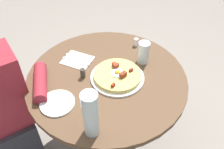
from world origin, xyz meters
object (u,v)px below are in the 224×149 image
(fork, at_px, (76,61))
(water_glass, at_px, (143,52))
(person_seated, at_px, (0,117))
(knife, at_px, (79,58))
(water_bottle, at_px, (91,114))
(bread_plate, at_px, (57,103))
(salt_shaker, at_px, (136,42))
(pizza_plate, at_px, (117,77))
(breakfast_pizza, at_px, (117,75))
(dining_table, at_px, (107,96))
(pepper_shaker, at_px, (83,73))

(fork, xyz_separation_m, water_glass, (-0.34, 0.21, 0.06))
(person_seated, distance_m, knife, 0.57)
(water_bottle, bearing_deg, person_seated, -55.13)
(bread_plate, distance_m, water_glass, 0.57)
(salt_shaker, bearing_deg, water_bottle, 36.20)
(person_seated, height_order, water_bottle, person_seated)
(water_bottle, bearing_deg, water_glass, -152.41)
(bread_plate, bearing_deg, pizza_plate, 178.25)
(person_seated, distance_m, water_glass, 0.92)
(breakfast_pizza, height_order, salt_shaker, breakfast_pizza)
(person_seated, distance_m, salt_shaker, 0.94)
(pizza_plate, height_order, salt_shaker, salt_shaker)
(person_seated, distance_m, pizza_plate, 0.72)
(dining_table, relative_size, bread_plate, 5.12)
(pizza_plate, relative_size, water_glass, 2.21)
(water_bottle, bearing_deg, dining_table, -132.62)
(knife, relative_size, water_glass, 1.33)
(water_glass, distance_m, salt_shaker, 0.17)
(knife, bearing_deg, breakfast_pizza, -12.06)
(dining_table, height_order, knife, knife)
(breakfast_pizza, xyz_separation_m, fork, (0.13, -0.25, -0.02))
(bread_plate, distance_m, salt_shaker, 0.65)
(water_bottle, height_order, pepper_shaker, water_bottle)
(fork, xyz_separation_m, water_bottle, (0.16, 0.47, 0.12))
(pizza_plate, xyz_separation_m, pepper_shaker, (0.16, -0.11, 0.02))
(dining_table, relative_size, pepper_shaker, 15.60)
(pizza_plate, xyz_separation_m, bread_plate, (0.36, -0.01, -0.00))
(bread_plate, xyz_separation_m, salt_shaker, (-0.63, -0.18, 0.02))
(water_glass, height_order, salt_shaker, water_glass)
(breakfast_pizza, height_order, pepper_shaker, breakfast_pizza)
(knife, distance_m, water_bottle, 0.54)
(breakfast_pizza, distance_m, fork, 0.28)
(dining_table, bearing_deg, breakfast_pizza, 133.93)
(person_seated, bearing_deg, dining_table, 158.92)
(salt_shaker, bearing_deg, fork, -8.88)
(knife, height_order, pepper_shaker, pepper_shaker)
(pizza_plate, distance_m, fork, 0.28)
(breakfast_pizza, relative_size, pepper_shaker, 4.58)
(breakfast_pizza, xyz_separation_m, water_glass, (-0.21, -0.04, 0.04))
(pizza_plate, relative_size, water_bottle, 1.22)
(fork, distance_m, water_glass, 0.41)
(pizza_plate, xyz_separation_m, water_bottle, (0.29, 0.22, 0.12))
(person_seated, xyz_separation_m, breakfast_pizza, (-0.64, 0.27, 0.23))
(knife, relative_size, pepper_shaker, 3.11)
(person_seated, relative_size, breakfast_pizza, 4.29)
(pepper_shaker, bearing_deg, pizza_plate, 144.07)
(water_glass, relative_size, pepper_shaker, 2.35)
(dining_table, bearing_deg, water_glass, 178.02)
(knife, bearing_deg, bread_plate, -77.25)
(pizza_plate, xyz_separation_m, salt_shaker, (-0.27, -0.19, 0.02))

